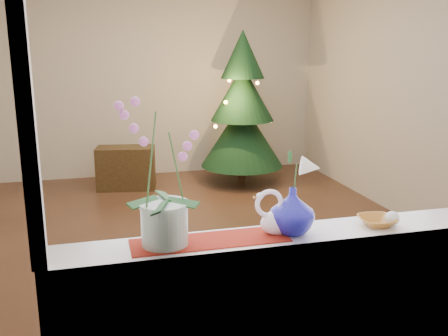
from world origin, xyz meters
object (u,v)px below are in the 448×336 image
Objects in this scene: swan at (279,213)px; paperweight at (392,218)px; xmas_tree at (242,108)px; orchid_pot at (163,174)px; blue_vase at (292,207)px; amber_dish at (377,222)px; side_table at (126,168)px.

paperweight is (0.57, -0.03, -0.07)m from swan.
xmas_tree reaches higher than paperweight.
blue_vase is (0.58, -0.00, -0.20)m from orchid_pot.
xmas_tree is at bearing 76.22° from blue_vase.
orchid_pot is 1.06m from amber_dish.
xmas_tree is (1.01, 4.11, -0.07)m from blue_vase.
xmas_tree is 2.75× the size of side_table.
amber_dish is (1.02, -0.02, -0.30)m from orchid_pot.
xmas_tree is (0.50, 4.14, 0.02)m from paperweight.
xmas_tree is (0.58, 4.13, 0.04)m from amber_dish.
xmas_tree is at bearing 82.07° from amber_dish.
orchid_pot reaches higher than paperweight.
orchid_pot is at bearing 178.93° from amber_dish.
swan is 0.97× the size of blue_vase.
swan is at bearing -104.58° from xmas_tree.
amber_dish is 4.35m from side_table.
paperweight is at bearing -66.60° from side_table.
amber_dish is 0.08× the size of xmas_tree.
side_table is at bearing 103.28° from paperweight.
orchid_pot is at bearing 178.30° from paperweight.
blue_vase is 0.13× the size of xmas_tree.
blue_vase is at bearing -73.22° from side_table.
blue_vase reaches higher than paperweight.
swan is 0.12× the size of xmas_tree.
paperweight is 0.10× the size of side_table.
amber_dish is at bearing -22.35° from swan.
xmas_tree reaches higher than orchid_pot.
amber_dish is 0.21× the size of side_table.
swan is 0.50m from amber_dish.
side_table is (-0.43, 4.18, -0.75)m from swan.
orchid_pot is 0.62m from blue_vase.
swan is 0.34× the size of side_table.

